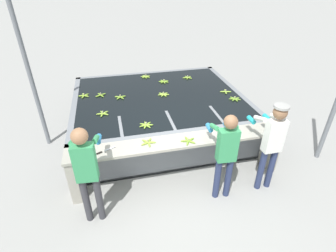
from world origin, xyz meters
TOP-DOWN VIEW (x-y plane):
  - ground_plane at (0.00, 0.00)m, footprint 80.00×80.00m
  - wash_tank at (0.00, 2.15)m, footprint 4.01×3.42m
  - work_ledge at (0.00, 0.23)m, footprint 4.01×0.45m
  - worker_0 at (-1.59, -0.33)m, footprint 0.45×0.73m
  - worker_1 at (0.62, -0.33)m, footprint 0.44×0.73m
  - worker_2 at (1.47, -0.31)m, footprint 0.40×0.72m
  - banana_bunch_floating_0 at (-0.11, 3.46)m, footprint 0.28×0.27m
  - banana_bunch_floating_1 at (-0.90, 2.27)m, footprint 0.28×0.27m
  - banana_bunch_floating_2 at (1.69, 1.55)m, footprint 0.28×0.28m
  - banana_bunch_floating_3 at (-1.35, 2.49)m, footprint 0.26×0.26m
  - banana_bunch_floating_4 at (0.31, 2.98)m, footprint 0.28×0.28m
  - banana_bunch_floating_5 at (0.12, 2.18)m, footprint 0.28×0.28m
  - banana_bunch_floating_6 at (-1.74, 2.55)m, footprint 0.26×0.28m
  - banana_bunch_floating_7 at (-1.33, 1.53)m, footprint 0.26×0.28m
  - banana_bunch_floating_8 at (1.02, 3.11)m, footprint 0.27×0.28m
  - banana_bunch_floating_9 at (-0.52, 0.86)m, footprint 0.28×0.28m
  - banana_bunch_floating_10 at (1.65, 1.98)m, footprint 0.28×0.28m
  - banana_bunch_ledge_0 at (-0.58, 0.26)m, footprint 0.28×0.27m
  - banana_bunch_ledge_1 at (0.12, 0.15)m, footprint 0.27×0.27m
  - knife_0 at (-1.35, 0.19)m, footprint 0.33×0.17m
  - knife_1 at (0.81, 0.19)m, footprint 0.19×0.32m
  - support_post_left at (-2.67, 2.12)m, footprint 0.09×0.09m

SIDE VIEW (x-z plane):
  - ground_plane at x=0.00m, z-range 0.00..0.00m
  - wash_tank at x=0.00m, z-range -0.01..0.92m
  - work_ledge at x=0.00m, z-range 0.18..1.10m
  - knife_0 at x=-1.35m, z-range 0.92..0.94m
  - knife_1 at x=0.81m, z-range 0.92..0.94m
  - banana_bunch_floating_0 at x=-0.11m, z-range 0.90..0.98m
  - banana_bunch_floating_2 at x=1.69m, z-range 0.90..0.98m
  - banana_bunch_floating_4 at x=0.31m, z-range 0.90..0.98m
  - banana_bunch_floating_5 at x=0.12m, z-range 0.90..0.98m
  - banana_bunch_floating_9 at x=-0.52m, z-range 0.90..0.98m
  - banana_bunch_floating_1 at x=-0.90m, z-range 0.90..0.98m
  - banana_bunch_floating_6 at x=-1.74m, z-range 0.90..0.98m
  - banana_bunch_floating_7 at x=-1.33m, z-range 0.90..0.98m
  - banana_bunch_floating_8 at x=1.02m, z-range 0.90..0.98m
  - banana_bunch_floating_3 at x=-1.35m, z-range 0.90..0.98m
  - banana_bunch_floating_10 at x=1.65m, z-range 0.90..0.98m
  - banana_bunch_ledge_0 at x=-0.58m, z-range 0.90..0.98m
  - banana_bunch_ledge_1 at x=0.12m, z-range 0.90..0.98m
  - worker_1 at x=0.62m, z-range 0.17..1.83m
  - worker_2 at x=1.47m, z-range 0.19..1.92m
  - worker_0 at x=-1.59m, z-range 0.18..1.93m
  - support_post_left at x=-2.67m, z-range 0.00..3.20m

